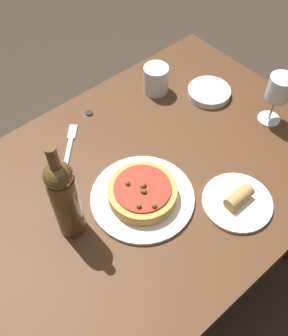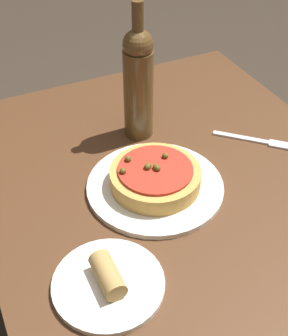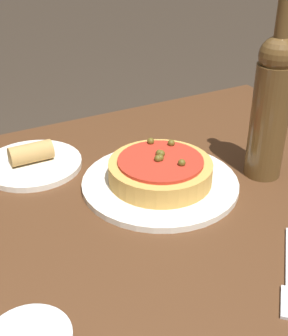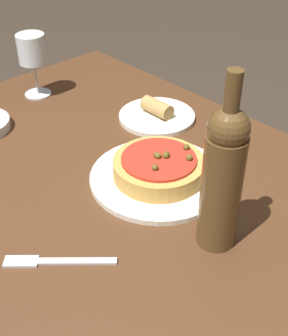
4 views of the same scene
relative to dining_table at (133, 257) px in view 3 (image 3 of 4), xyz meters
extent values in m
cube|color=#4C2D19|center=(0.00, 0.00, 0.08)|extent=(1.18, 0.84, 0.03)
cylinder|color=#4C2D19|center=(-0.53, -0.36, -0.29)|extent=(0.06, 0.06, 0.70)
cylinder|color=white|center=(-0.09, -0.05, 0.11)|extent=(0.30, 0.30, 0.01)
cylinder|color=gold|center=(-0.09, -0.05, 0.13)|extent=(0.19, 0.19, 0.04)
cylinder|color=#B72D1E|center=(-0.09, -0.05, 0.15)|extent=(0.16, 0.16, 0.01)
sphere|color=brown|center=(-0.08, -0.05, 0.16)|extent=(0.01, 0.01, 0.01)
sphere|color=brown|center=(-0.08, -0.05, 0.16)|extent=(0.01, 0.01, 0.01)
sphere|color=brown|center=(-0.09, -0.07, 0.16)|extent=(0.01, 0.01, 0.01)
sphere|color=brown|center=(-0.11, -0.02, 0.16)|extent=(0.01, 0.01, 0.01)
sphere|color=brown|center=(-0.09, -0.07, 0.16)|extent=(0.01, 0.01, 0.01)
sphere|color=brown|center=(-0.10, -0.12, 0.16)|extent=(0.01, 0.01, 0.01)
sphere|color=brown|center=(-0.13, -0.10, 0.16)|extent=(0.01, 0.01, 0.01)
cylinder|color=brown|center=(-0.29, 0.00, 0.21)|extent=(0.07, 0.07, 0.22)
sphere|color=brown|center=(-0.29, 0.00, 0.34)|extent=(0.07, 0.07, 0.07)
cylinder|color=brown|center=(-0.29, 0.00, 0.39)|extent=(0.03, 0.03, 0.08)
cylinder|color=white|center=(0.11, -0.24, 0.11)|extent=(0.20, 0.20, 0.01)
cylinder|color=#B2894C|center=(0.11, -0.24, 0.13)|extent=(0.09, 0.04, 0.04)
camera|label=1|loc=(-0.48, -0.52, 1.05)|focal=42.00mm
camera|label=2|loc=(0.58, -0.39, 0.79)|focal=50.00mm
camera|label=3|loc=(0.30, 0.60, 0.57)|focal=50.00mm
camera|label=4|loc=(-0.65, 0.52, 0.71)|focal=50.00mm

